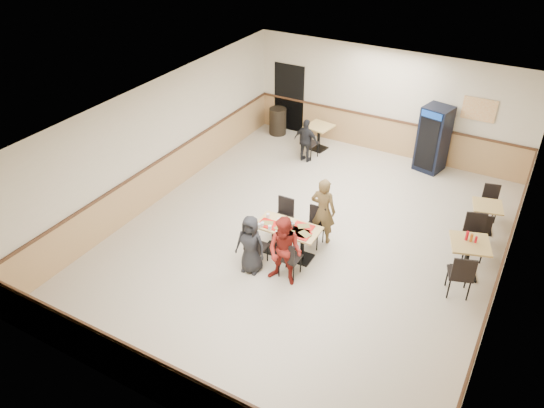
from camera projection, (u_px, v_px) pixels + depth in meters
The scene contains 20 objects.
ground at pixel (307, 240), 11.88m from camera, with size 10.00×10.00×0.00m, color beige.
room_shell at pixel (421, 187), 12.71m from camera, with size 10.00×10.00×10.00m.
main_table at pixel (288, 236), 11.18m from camera, with size 1.36×0.70×0.72m.
main_chairs at pixel (286, 236), 11.21m from camera, with size 1.23×1.61×0.92m.
diner_woman_left at pixel (251, 244), 10.65m from camera, with size 0.63×0.41×1.30m, color black.
diner_woman_right at pixel (285, 251), 10.29m from camera, with size 0.73×0.57×1.51m, color maroon.
diner_man_opposite at pixel (323, 211), 11.46m from camera, with size 0.57×0.37×1.56m, color brown.
lone_diner at pixel (306, 141), 14.70m from camera, with size 0.73×0.31×1.25m, color black.
tabletop_clutter at pixel (288, 228), 10.98m from camera, with size 1.19×0.65×0.12m.
side_table_near at pixel (468, 253), 10.59m from camera, with size 0.95×0.95×0.81m.
side_table_near_chair_south at pixel (460, 273), 10.13m from camera, with size 0.47×0.47×1.02m, color black, non-canonical shape.
side_table_near_chair_north at pixel (474, 238), 11.08m from camera, with size 0.47×0.47×1.02m, color black, non-canonical shape.
side_table_far at pixel (486, 214), 11.94m from camera, with size 0.78×0.78×0.68m.
side_table_far_chair_south at pixel (481, 227), 11.55m from camera, with size 0.40×0.40×0.87m, color black, non-canonical shape.
side_table_far_chair_north at pixel (490, 203), 12.35m from camera, with size 0.40×0.40×0.87m, color black, non-canonical shape.
condiment_caddy at pixel (470, 237), 10.45m from camera, with size 0.23×0.06×0.20m.
back_table at pixel (319, 133), 15.39m from camera, with size 0.81×0.81×0.75m.
back_table_chair_lone at pixel (310, 142), 14.96m from camera, with size 0.44×0.44×0.95m, color black, non-canonical shape.
pepsi_cooler at pixel (433, 139), 14.15m from camera, with size 0.82×0.82×1.81m.
trash_bin at pixel (278, 121), 16.33m from camera, with size 0.52×0.52×0.83m, color black.
Camera 1 is at (3.99, -8.72, 7.10)m, focal length 35.00 mm.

